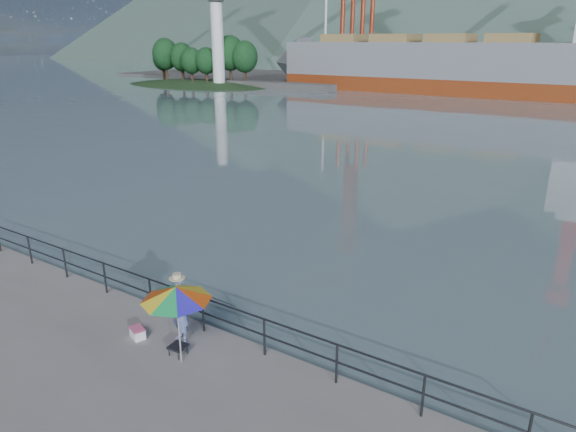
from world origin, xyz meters
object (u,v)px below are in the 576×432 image
object	(u,v)px
cooler_bag	(138,333)
bulk_carrier	(481,64)
fisherman	(180,311)
beach_umbrella	(176,294)

from	to	relation	value
cooler_bag	bulk_carrier	bearing A→B (deg)	118.00
fisherman	beach_umbrella	size ratio (longest dim) A/B	0.88
beach_umbrella	bulk_carrier	distance (m)	72.68
fisherman	bulk_carrier	distance (m)	71.95
bulk_carrier	fisherman	bearing A→B (deg)	-81.89
beach_umbrella	bulk_carrier	world-z (taller)	bulk_carrier
beach_umbrella	cooler_bag	distance (m)	2.44
fisherman	beach_umbrella	xyz separation A→B (m)	(0.64, -0.67, 0.96)
fisherman	cooler_bag	distance (m)	1.42
cooler_bag	fisherman	bearing A→B (deg)	46.30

